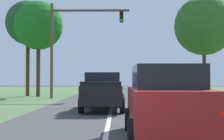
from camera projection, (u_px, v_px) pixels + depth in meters
ground_plane at (111, 109)px, 18.07m from camera, size 120.00×120.00×0.00m
red_suv_near at (166, 100)px, 9.25m from camera, size 2.28×4.46×2.04m
pickup_truck_lead at (103, 91)px, 17.39m from camera, size 2.23×5.49×1.98m
traffic_light at (71, 37)px, 27.62m from camera, size 6.62×0.40×7.96m
keep_moving_sign at (190, 82)px, 23.20m from camera, size 0.60×0.09×2.21m
oak_tree_right at (204, 26)px, 32.89m from camera, size 5.90×5.90×9.87m
crossing_suv_far at (166, 87)px, 29.98m from camera, size 4.72×2.16×1.67m
extra_tree_1 at (38, 26)px, 30.39m from camera, size 4.50×4.50×8.80m
extra_tree_2 at (28, 23)px, 31.28m from camera, size 4.18×4.18×9.04m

